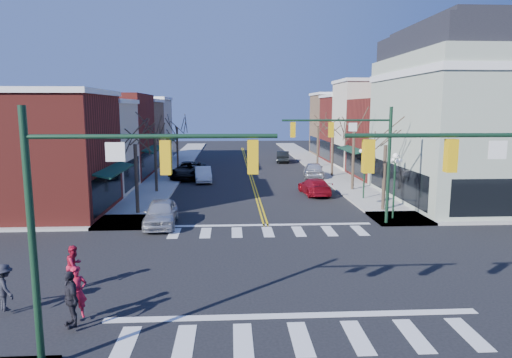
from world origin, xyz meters
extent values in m
plane|color=black|center=(0.00, 0.00, 0.00)|extent=(160.00, 160.00, 0.00)
cube|color=#9E9B93|center=(-8.75, 20.00, 0.07)|extent=(3.50, 70.00, 0.15)
cube|color=#9E9B93|center=(8.75, 20.00, 0.07)|extent=(3.50, 70.00, 0.15)
cube|color=maroon|center=(-15.50, 11.75, 4.00)|extent=(10.00, 8.50, 8.00)
cube|color=beige|center=(-15.50, 19.50, 3.75)|extent=(10.00, 7.00, 7.50)
cube|color=maroon|center=(-15.50, 27.50, 4.25)|extent=(10.00, 9.00, 8.50)
cube|color=#906E4F|center=(-15.50, 35.75, 3.90)|extent=(10.00, 7.50, 7.80)
cube|color=beige|center=(-15.50, 43.50, 4.10)|extent=(10.00, 8.00, 8.20)
cube|color=maroon|center=(15.50, 25.75, 4.00)|extent=(10.00, 8.50, 8.00)
cube|color=beige|center=(15.50, 33.50, 5.00)|extent=(10.00, 7.00, 10.00)
cube|color=maroon|center=(15.50, 41.00, 4.25)|extent=(10.00, 8.00, 8.50)
cube|color=#906E4F|center=(15.50, 49.00, 4.50)|extent=(10.00, 8.00, 9.00)
cube|color=#9EAA93|center=(16.50, 14.50, 5.50)|extent=(12.00, 14.00, 11.00)
cube|color=white|center=(16.50, 14.50, 9.60)|extent=(12.25, 14.25, 0.50)
cube|color=black|center=(16.50, 14.50, 11.90)|extent=(11.40, 13.40, 1.80)
cube|color=black|center=(16.50, 14.50, 13.00)|extent=(9.80, 11.80, 0.60)
cylinder|color=#14331E|center=(-7.40, -7.40, 3.60)|extent=(0.20, 0.20, 7.20)
cylinder|color=#14331E|center=(-4.15, -7.40, 6.40)|extent=(6.50, 0.12, 0.12)
cube|color=gold|center=(-3.83, -7.40, 5.85)|extent=(0.28, 0.28, 0.90)
cube|color=gold|center=(-1.55, -7.40, 5.85)|extent=(0.28, 0.28, 0.90)
cylinder|color=#14331E|center=(4.15, -7.40, 6.40)|extent=(6.50, 0.12, 0.12)
cube|color=gold|center=(3.83, -7.40, 5.85)|extent=(0.28, 0.28, 0.90)
cube|color=gold|center=(1.55, -7.40, 5.85)|extent=(0.28, 0.28, 0.90)
cylinder|color=#14331E|center=(7.40, 7.40, 3.60)|extent=(0.20, 0.20, 7.20)
cylinder|color=#14331E|center=(4.15, 7.40, 6.40)|extent=(6.50, 0.12, 0.12)
cube|color=gold|center=(3.83, 7.40, 5.85)|extent=(0.28, 0.28, 0.90)
cube|color=gold|center=(1.55, 7.40, 5.85)|extent=(0.28, 0.28, 0.90)
cylinder|color=#14331E|center=(8.20, 8.50, 2.00)|extent=(0.12, 0.12, 4.00)
sphere|color=white|center=(8.20, 8.50, 4.15)|extent=(0.36, 0.36, 0.36)
cylinder|color=#14331E|center=(8.20, 15.00, 2.00)|extent=(0.12, 0.12, 4.00)
sphere|color=white|center=(8.20, 15.00, 4.15)|extent=(0.36, 0.36, 0.36)
cylinder|color=#382B21|center=(-8.40, 11.00, 2.38)|extent=(0.24, 0.24, 4.76)
cylinder|color=#382B21|center=(-8.40, 19.00, 2.52)|extent=(0.24, 0.24, 5.04)
cylinder|color=#382B21|center=(-8.40, 27.00, 2.27)|extent=(0.24, 0.24, 4.55)
cylinder|color=#382B21|center=(-8.40, 35.00, 2.45)|extent=(0.24, 0.24, 4.90)
cylinder|color=#382B21|center=(8.40, 11.00, 2.31)|extent=(0.24, 0.24, 4.62)
cylinder|color=#382B21|center=(8.40, 19.00, 2.59)|extent=(0.24, 0.24, 5.18)
cylinder|color=#382B21|center=(8.40, 27.00, 2.42)|extent=(0.24, 0.24, 4.83)
cylinder|color=#382B21|center=(8.40, 35.00, 2.48)|extent=(0.24, 0.24, 4.97)
imported|color=silver|center=(-6.40, 8.00, 0.79)|extent=(2.10, 4.74, 1.59)
imported|color=silver|center=(-4.80, 24.60, 0.73)|extent=(1.96, 4.53, 1.45)
imported|color=black|center=(-6.40, 26.83, 0.85)|extent=(3.63, 6.42, 1.69)
imported|color=maroon|center=(4.80, 17.43, 0.68)|extent=(2.34, 4.87, 1.37)
imported|color=silver|center=(6.40, 26.59, 0.82)|extent=(2.53, 5.04, 1.65)
imported|color=black|center=(4.80, 40.29, 0.74)|extent=(2.09, 4.67, 1.49)
imported|color=#B2132E|center=(-7.30, -4.61, 1.03)|extent=(0.77, 0.68, 1.77)
imported|color=#AE122D|center=(-8.33, -1.75, 0.97)|extent=(0.78, 0.91, 1.64)
imported|color=black|center=(-7.30, -5.21, 1.08)|extent=(0.98, 1.15, 1.85)
imported|color=black|center=(-10.00, -3.89, 0.98)|extent=(1.19, 1.19, 1.65)
camera|label=1|loc=(-2.14, -19.37, 7.13)|focal=32.00mm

